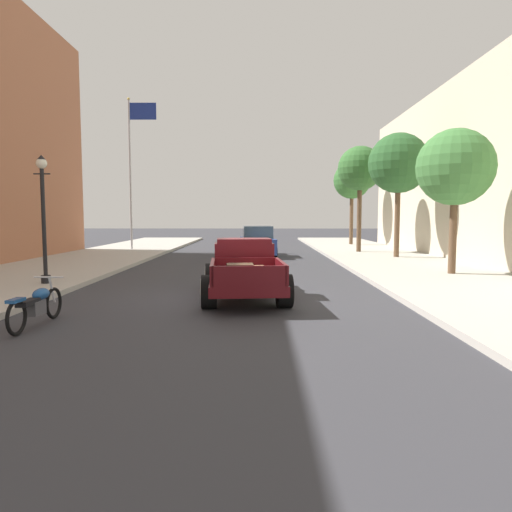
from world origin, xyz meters
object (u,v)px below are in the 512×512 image
at_px(street_tree_second, 399,164).
at_px(street_tree_third, 360,169).
at_px(hotrod_truck_maroon, 244,269).
at_px(motorcycle_parked, 36,304).
at_px(car_background_blue, 257,242).
at_px(flagpole, 134,157).
at_px(street_tree_nearest, 455,168).
at_px(street_tree_farthest, 352,181).
at_px(street_lamp_near, 43,209).

bearing_deg(street_tree_second, street_tree_third, 108.42).
relative_size(hotrod_truck_maroon, street_tree_second, 0.82).
relative_size(hotrod_truck_maroon, motorcycle_parked, 2.37).
bearing_deg(motorcycle_parked, hotrod_truck_maroon, 41.34).
bearing_deg(hotrod_truck_maroon, street_tree_third, 66.86).
relative_size(car_background_blue, flagpole, 0.48).
xyz_separation_m(hotrod_truck_maroon, flagpole, (-7.28, 16.26, 5.02)).
distance_m(street_tree_nearest, street_tree_farthest, 17.40).
height_order(flagpole, street_tree_nearest, flagpole).
relative_size(motorcycle_parked, street_lamp_near, 0.55).
height_order(flagpole, street_tree_farthest, flagpole).
xyz_separation_m(motorcycle_parked, car_background_blue, (4.28, 16.31, 0.33)).
xyz_separation_m(car_background_blue, street_tree_farthest, (6.74, 8.58, 3.94)).
relative_size(flagpole, street_tree_farthest, 1.55).
height_order(car_background_blue, flagpole, flagpole).
bearing_deg(street_lamp_near, hotrod_truck_maroon, -13.52).
relative_size(street_tree_third, street_tree_farthest, 1.01).
height_order(street_tree_nearest, street_tree_third, street_tree_third).
bearing_deg(street_tree_third, car_background_blue, -165.85).
relative_size(street_lamp_near, street_tree_third, 0.64).
bearing_deg(street_tree_second, flagpole, 159.38).
xyz_separation_m(hotrod_truck_maroon, street_tree_farthest, (7.03, 21.39, 3.95)).
bearing_deg(street_tree_farthest, hotrod_truck_maroon, -108.20).
distance_m(motorcycle_parked, car_background_blue, 16.87).
distance_m(hotrod_truck_maroon, street_tree_second, 13.61).
relative_size(hotrod_truck_maroon, car_background_blue, 1.14).
bearing_deg(street_tree_nearest, motorcycle_parked, -146.25).
relative_size(street_tree_nearest, street_tree_farthest, 0.86).
height_order(hotrod_truck_maroon, street_tree_third, street_tree_third).
bearing_deg(hotrod_truck_maroon, flagpole, 114.11).
bearing_deg(street_tree_third, flagpole, 171.51).
xyz_separation_m(hotrod_truck_maroon, street_tree_second, (7.25, 10.80, 4.00)).
xyz_separation_m(car_background_blue, flagpole, (-7.57, 3.46, 5.00)).
height_order(motorcycle_parked, street_tree_farthest, street_tree_farthest).
xyz_separation_m(car_background_blue, street_tree_third, (5.81, 1.46, 4.06)).
height_order(car_background_blue, street_tree_third, street_tree_third).
relative_size(hotrod_truck_maroon, street_lamp_near, 1.31).
relative_size(street_tree_second, street_tree_third, 1.02).
xyz_separation_m(street_tree_second, street_tree_farthest, (-0.22, 10.59, -0.05)).
bearing_deg(flagpole, street_tree_nearest, -40.15).
height_order(motorcycle_parked, car_background_blue, car_background_blue).
distance_m(motorcycle_parked, street_tree_nearest, 13.95).
bearing_deg(motorcycle_parked, flagpole, 99.45).
relative_size(hotrod_truck_maroon, street_tree_farthest, 0.85).
xyz_separation_m(street_lamp_near, street_tree_second, (13.33, 9.33, 2.37)).
bearing_deg(street_tree_farthest, street_tree_second, -88.80).
relative_size(hotrod_truck_maroon, street_tree_nearest, 0.99).
bearing_deg(street_tree_farthest, street_tree_third, -97.49).
relative_size(street_tree_second, street_tree_farthest, 1.03).
relative_size(street_lamp_near, street_tree_second, 0.63).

